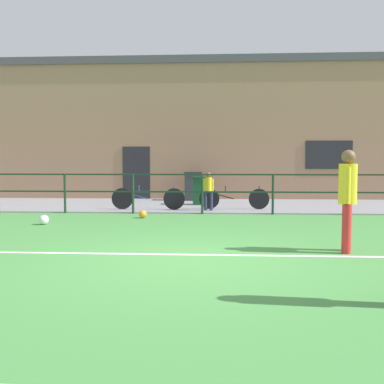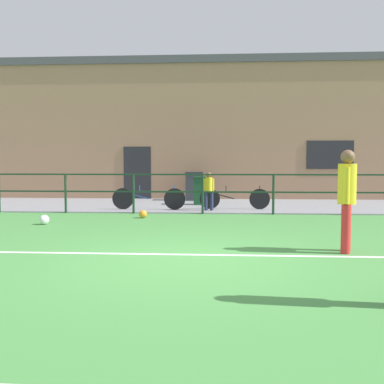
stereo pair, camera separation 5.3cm
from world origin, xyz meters
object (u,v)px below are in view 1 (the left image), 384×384
trash_bin_0 (193,186)px  trash_bin_1 (201,191)px  bicycle_parked_0 (148,198)px  soccer_ball_match (44,220)px  soccer_ball_spare (143,214)px  player_striker (348,194)px  bicycle_parked_1 (234,198)px  spectator_child (208,189)px

trash_bin_0 → trash_bin_1: size_ratio=1.14×
bicycle_parked_0 → trash_bin_0: trash_bin_0 is taller
soccer_ball_match → trash_bin_0: (3.18, 6.69, 0.46)m
soccer_ball_spare → player_striker: bearing=-45.7°
trash_bin_1 → soccer_ball_match: bearing=-125.1°
bicycle_parked_0 → bicycle_parked_1: bicycle_parked_0 is taller
player_striker → soccer_ball_spare: (-4.11, 4.20, -0.85)m
soccer_ball_match → player_striker: bearing=-24.5°
trash_bin_1 → player_striker: bearing=-70.9°
player_striker → trash_bin_1: 8.32m
soccer_ball_match → trash_bin_1: bearing=54.9°
player_striker → trash_bin_1: player_striker is taller
trash_bin_0 → bicycle_parked_1: bearing=-65.1°
spectator_child → bicycle_parked_0: bearing=-8.9°
player_striker → bicycle_parked_0: player_striker is taller
bicycle_parked_1 → trash_bin_0: size_ratio=1.99×
soccer_ball_match → trash_bin_0: bearing=64.6°
player_striker → soccer_ball_spare: player_striker is taller
soccer_ball_spare → bicycle_parked_1: 3.35m
bicycle_parked_0 → bicycle_parked_1: bearing=6.2°
soccer_ball_spare → bicycle_parked_0: bicycle_parked_0 is taller
player_striker → spectator_child: player_striker is taller
bicycle_parked_0 → trash_bin_1: (1.56, 1.69, 0.14)m
spectator_child → bicycle_parked_0: size_ratio=0.51×
player_striker → soccer_ball_match: (-6.23, 2.84, -0.84)m
player_striker → bicycle_parked_0: 7.52m
trash_bin_0 → player_striker: bearing=-72.2°
soccer_ball_match → trash_bin_1: trash_bin_1 is taller
soccer_ball_spare → trash_bin_1: trash_bin_1 is taller
soccer_ball_spare → bicycle_parked_1: bearing=42.0°
spectator_child → bicycle_parked_1: 0.96m
trash_bin_1 → soccer_ball_spare: bearing=-110.9°
trash_bin_0 → trash_bin_1: 1.72m
player_striker → soccer_ball_match: player_striker is taller
soccer_ball_match → bicycle_parked_1: size_ratio=0.11×
bicycle_parked_1 → bicycle_parked_0: bearing=-173.8°
spectator_child → trash_bin_1: bearing=-85.0°
player_striker → trash_bin_1: (-2.71, 7.85, -0.45)m
soccer_ball_match → trash_bin_0: trash_bin_0 is taller
bicycle_parked_0 → trash_bin_0: (1.22, 3.37, 0.21)m
soccer_ball_match → bicycle_parked_0: bicycle_parked_0 is taller
bicycle_parked_0 → player_striker: bearing=-55.2°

